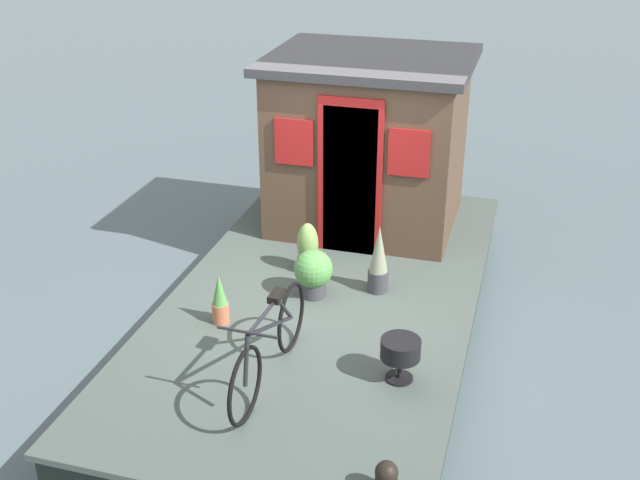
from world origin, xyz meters
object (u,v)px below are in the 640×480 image
potted_plant_ivy (379,260)px  potted_plant_sage (313,272)px  houseboat_cabin (368,141)px  potted_plant_thyme (308,249)px  potted_plant_basil (220,300)px  bicycle (270,345)px  charcoal_grill (401,351)px  mooring_bollard (386,477)px

potted_plant_ivy → potted_plant_sage: size_ratio=1.46×
houseboat_cabin → potted_plant_thyme: 1.67m
potted_plant_thyme → potted_plant_basil: size_ratio=1.07×
potted_plant_ivy → potted_plant_sage: (-0.28, 0.61, -0.08)m
bicycle → potted_plant_sage: size_ratio=3.40×
potted_plant_sage → potted_plant_basil: potted_plant_basil is taller
potted_plant_ivy → potted_plant_basil: potted_plant_ivy is taller
charcoal_grill → potted_plant_ivy: bearing=19.2°
potted_plant_ivy → potted_plant_sage: 0.68m
houseboat_cabin → potted_plant_sage: size_ratio=4.58×
houseboat_cabin → potted_plant_sage: houseboat_cabin is taller
bicycle → houseboat_cabin: bearing=-0.7°
potted_plant_ivy → charcoal_grill: potted_plant_ivy is taller
potted_plant_thyme → charcoal_grill: (-1.68, -1.33, 0.04)m
potted_plant_basil → charcoal_grill: bearing=-103.3°
houseboat_cabin → bicycle: (-3.46, 0.04, -0.66)m
bicycle → potted_plant_basil: size_ratio=3.30×
mooring_bollard → potted_plant_sage: bearing=26.9°
bicycle → charcoal_grill: bicycle is taller
bicycle → mooring_bollard: bearing=-130.0°
potted_plant_sage → mooring_bollard: potted_plant_sage is taller
potted_plant_thyme → potted_plant_basil: (-1.25, 0.50, -0.01)m
potted_plant_ivy → mooring_bollard: (-2.80, -0.67, -0.21)m
potted_plant_sage → potted_plant_basil: (-0.74, 0.71, -0.02)m
potted_plant_sage → mooring_bollard: 2.83m
potted_plant_ivy → potted_plant_basil: (-1.02, 1.32, -0.11)m
potted_plant_sage → potted_plant_thyme: bearing=22.8°
houseboat_cabin → bicycle: bearing=179.3°
bicycle → potted_plant_sage: bicycle is taller
charcoal_grill → potted_plant_thyme: bearing=38.4°
bicycle → potted_plant_ivy: size_ratio=2.33×
houseboat_cabin → mooring_bollard: bearing=-165.3°
potted_plant_sage → potted_plant_ivy: bearing=-65.5°
potted_plant_ivy → potted_plant_basil: size_ratio=1.42×
potted_plant_ivy → charcoal_grill: 1.54m
houseboat_cabin → mooring_bollard: 4.72m
potted_plant_thyme → mooring_bollard: 3.38m
bicycle → potted_plant_sage: (1.50, 0.06, -0.09)m
bicycle → mooring_bollard: size_ratio=6.39×
potted_plant_thyme → potted_plant_ivy: potted_plant_ivy is taller
potted_plant_basil → bicycle: bearing=-134.5°
potted_plant_ivy → potted_plant_basil: bearing=127.6°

